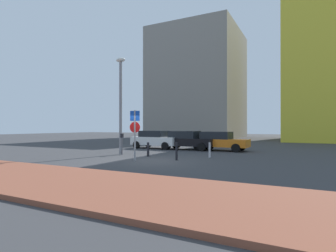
{
  "coord_description": "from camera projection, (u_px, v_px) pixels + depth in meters",
  "views": [
    {
      "loc": [
        7.59,
        -12.89,
        1.88
      ],
      "look_at": [
        -0.99,
        3.87,
        1.94
      ],
      "focal_mm": 28.79,
      "sensor_mm": 36.0,
      "label": 1
    }
  ],
  "objects": [
    {
      "name": "parked_car_orange",
      "position": [
        219.0,
        141.0,
        21.34
      ],
      "size": [
        4.53,
        2.09,
        1.49
      ],
      "color": "orange",
      "rests_on": "ground"
    },
    {
      "name": "parking_meter",
      "position": [
        122.0,
        141.0,
        18.08
      ],
      "size": [
        0.18,
        0.14,
        1.44
      ],
      "color": "#4C4C51",
      "rests_on": "ground"
    },
    {
      "name": "parked_car_black",
      "position": [
        187.0,
        140.0,
        22.24
      ],
      "size": [
        4.63,
        2.14,
        1.54
      ],
      "color": "black",
      "rests_on": "ground"
    },
    {
      "name": "parked_car_white",
      "position": [
        156.0,
        139.0,
        23.45
      ],
      "size": [
        4.3,
        2.21,
        1.54
      ],
      "color": "white",
      "rests_on": "ground"
    },
    {
      "name": "sidewalk_brick",
      "position": [
        54.0,
        180.0,
        9.12
      ],
      "size": [
        40.0,
        4.27,
        0.14
      ],
      "primitive_type": "cube",
      "color": "brown",
      "rests_on": "ground"
    },
    {
      "name": "traffic_bollard_mid",
      "position": [
        177.0,
        151.0,
        15.14
      ],
      "size": [
        0.13,
        0.13,
        1.01
      ],
      "primitive_type": "cylinder",
      "color": "black",
      "rests_on": "ground"
    },
    {
      "name": "traffic_bollard_far",
      "position": [
        148.0,
        149.0,
        17.13
      ],
      "size": [
        0.15,
        0.15,
        0.89
      ],
      "primitive_type": "cylinder",
      "color": "black",
      "rests_on": "ground"
    },
    {
      "name": "traffic_bollard_near",
      "position": [
        210.0,
        150.0,
        16.47
      ],
      "size": [
        0.12,
        0.12,
        0.93
      ],
      "primitive_type": "cylinder",
      "color": "#B7B7BC",
      "rests_on": "ground"
    },
    {
      "name": "ground_plane",
      "position": [
        152.0,
        161.0,
        14.93
      ],
      "size": [
        120.0,
        120.0,
        0.0
      ],
      "primitive_type": "plane",
      "color": "#38383A"
    },
    {
      "name": "parking_sign_post",
      "position": [
        135.0,
        129.0,
        14.75
      ],
      "size": [
        0.59,
        0.15,
        2.79
      ],
      "color": "gray",
      "rests_on": "ground"
    },
    {
      "name": "building_under_construction",
      "position": [
        199.0,
        85.0,
        48.13
      ],
      "size": [
        14.14,
        14.78,
        18.65
      ],
      "primitive_type": "cube",
      "color": "gray",
      "rests_on": "ground"
    },
    {
      "name": "street_lamp",
      "position": [
        121.0,
        97.0,
        18.39
      ],
      "size": [
        0.7,
        0.36,
        6.62
      ],
      "color": "gray",
      "rests_on": "ground"
    }
  ]
}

